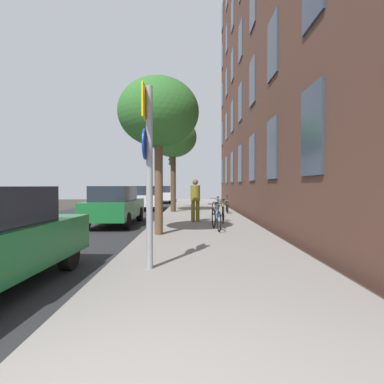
{
  "coord_description": "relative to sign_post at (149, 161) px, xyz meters",
  "views": [
    {
      "loc": [
        0.64,
        -1.67,
        1.64
      ],
      "look_at": [
        0.59,
        13.75,
        1.33
      ],
      "focal_mm": 29.11,
      "sensor_mm": 36.0,
      "label": 1
    }
  ],
  "objects": [
    {
      "name": "road_asphalt",
      "position": [
        -4.34,
        10.98,
        -2.08
      ],
      "size": [
        7.0,
        38.0,
        0.01
      ],
      "primitive_type": "cube",
      "color": "#232326",
      "rests_on": "ground"
    },
    {
      "name": "car_1",
      "position": [
        -2.4,
        7.26,
        -1.24
      ],
      "size": [
        1.76,
        4.42,
        1.62
      ],
      "color": "#19662D",
      "rests_on": "road_asphalt"
    },
    {
      "name": "pedestrian_0",
      "position": [
        0.94,
        7.45,
        -0.94
      ],
      "size": [
        0.57,
        0.57,
        1.8
      ],
      "color": "olive",
      "rests_on": "sidewalk"
    },
    {
      "name": "tree_near",
      "position": [
        -0.24,
        4.01,
        1.81
      ],
      "size": [
        2.51,
        2.51,
        4.88
      ],
      "color": "brown",
      "rests_on": "sidewalk"
    },
    {
      "name": "car_3",
      "position": [
        -1.96,
        23.93,
        -1.25
      ],
      "size": [
        1.88,
        4.08,
        1.62
      ],
      "color": "silver",
      "rests_on": "road_asphalt"
    },
    {
      "name": "bicycle_1",
      "position": [
        2.11,
        7.31,
        -1.59
      ],
      "size": [
        0.42,
        1.69,
        0.97
      ],
      "color": "black",
      "rests_on": "sidewalk"
    },
    {
      "name": "building_facade",
      "position": [
        3.86,
        10.48,
        7.18
      ],
      "size": [
        0.56,
        27.0,
        18.5
      ],
      "color": "#513328",
      "rests_on": "ground"
    },
    {
      "name": "traffic_light",
      "position": [
        -0.58,
        15.81,
        0.63
      ],
      "size": [
        0.43,
        0.24,
        3.8
      ],
      "color": "black",
      "rests_on": "sidewalk"
    },
    {
      "name": "bicycle_3",
      "position": [
        2.76,
        11.68,
        -1.59
      ],
      "size": [
        0.42,
        1.77,
        0.97
      ],
      "color": "black",
      "rests_on": "sidewalk"
    },
    {
      "name": "sidewalk",
      "position": [
        1.26,
        10.98,
        -2.03
      ],
      "size": [
        4.2,
        38.0,
        0.12
      ],
      "primitive_type": "cube",
      "color": "gray",
      "rests_on": "ground"
    },
    {
      "name": "tree_far",
      "position": [
        -0.3,
        12.62,
        2.36
      ],
      "size": [
        2.76,
        2.76,
        5.55
      ],
      "color": "#4C3823",
      "rests_on": "sidewalk"
    },
    {
      "name": "bicycle_2",
      "position": [
        2.07,
        9.95,
        -1.58
      ],
      "size": [
        0.54,
        1.72,
        0.98
      ],
      "color": "black",
      "rests_on": "sidewalk"
    },
    {
      "name": "sign_post",
      "position": [
        0.0,
        0.0,
        0.0
      ],
      "size": [
        0.15,
        0.6,
        3.33
      ],
      "color": "gray",
      "rests_on": "sidewalk"
    },
    {
      "name": "bicycle_0",
      "position": [
        1.64,
        5.01,
        -1.59
      ],
      "size": [
        0.42,
        1.66,
        0.98
      ],
      "color": "black",
      "rests_on": "sidewalk"
    },
    {
      "name": "car_2",
      "position": [
        -2.33,
        15.59,
        -1.24
      ],
      "size": [
        1.96,
        4.36,
        1.62
      ],
      "color": "silver",
      "rests_on": "road_asphalt"
    },
    {
      "name": "ground_plane",
      "position": [
        -2.24,
        10.98,
        -2.09
      ],
      "size": [
        41.8,
        41.8,
        0.0
      ],
      "primitive_type": "plane",
      "color": "#332D28"
    }
  ]
}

